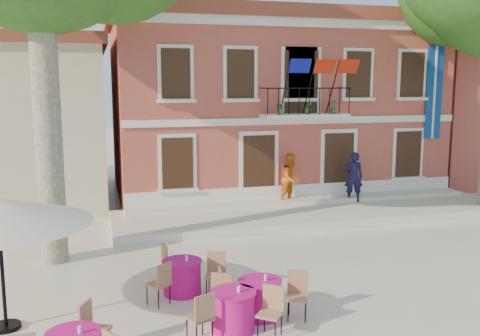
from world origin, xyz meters
The scene contains 9 objects.
ground centered at (0.00, 0.00, 0.00)m, with size 90.00×90.00×0.00m, color beige.
main_building centered at (2.00, 9.99, 3.78)m, with size 13.50×9.59×7.50m.
neighbor_east centered at (14.00, 11.00, 3.22)m, with size 9.40×9.40×6.40m.
terrace centered at (2.00, 4.40, 0.15)m, with size 14.00×3.40×0.30m, color silver.
pedestrian_navy centered at (3.85, 5.21, 1.23)m, with size 0.68×0.45×1.87m, color #131037.
pedestrian_orange centered at (1.51, 5.55, 1.22)m, with size 0.90×0.70×1.85m, color orange.
cafe_table_0 centered at (-2.97, -3.19, 0.43)m, with size 1.85×1.75×0.95m.
cafe_table_1 centered at (-2.29, -2.76, 0.42)m, with size 1.93×1.16×0.95m.
cafe_table_3 centered at (-3.61, -1.16, 0.43)m, with size 1.85×1.74×0.95m.
Camera 1 is at (-5.38, -12.52, 4.69)m, focal length 40.00 mm.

